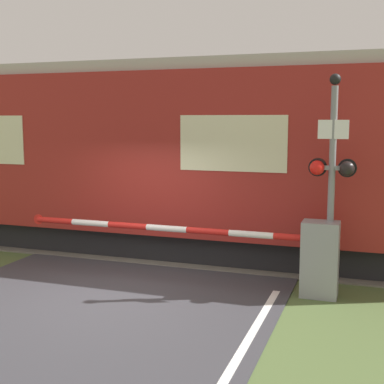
% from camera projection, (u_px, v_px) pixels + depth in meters
% --- Properties ---
extents(ground_plane, '(80.00, 80.00, 0.00)m').
position_uv_depth(ground_plane, '(113.00, 294.00, 9.01)').
color(ground_plane, '#4C6033').
extents(track_bed, '(36.00, 3.20, 0.13)m').
position_uv_depth(track_bed, '(182.00, 247.00, 12.22)').
color(track_bed, '#666056').
rests_on(track_bed, ground_plane).
extents(train, '(20.54, 3.07, 4.11)m').
position_uv_depth(train, '(27.00, 153.00, 13.25)').
color(train, black).
rests_on(train, ground_plane).
extents(crossing_barrier, '(5.84, 0.44, 1.27)m').
position_uv_depth(crossing_barrier, '(292.00, 254.00, 8.96)').
color(crossing_barrier, gray).
rests_on(crossing_barrier, ground_plane).
extents(signal_post, '(0.77, 0.26, 3.65)m').
position_uv_depth(signal_post, '(332.00, 173.00, 8.67)').
color(signal_post, gray).
rests_on(signal_post, ground_plane).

